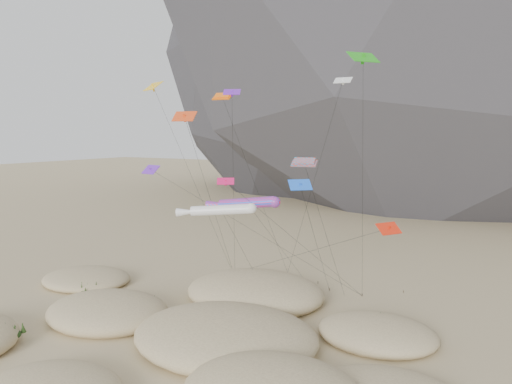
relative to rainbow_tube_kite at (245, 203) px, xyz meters
The scene contains 9 objects.
ground 17.01m from the rainbow_tube_kite, 89.17° to the right, with size 500.00×500.00×0.00m, color #CCB789.
dunes 13.28m from the rainbow_tube_kite, 95.98° to the right, with size 51.13×36.63×3.94m.
dune_grass 14.45m from the rainbow_tube_kite, 101.40° to the right, with size 42.97×29.34×1.59m.
kite_stakes 15.88m from the rainbow_tube_kite, 82.79° to the left, with size 21.85×5.16×0.30m.
rainbow_tube_kite is the anchor object (origin of this frame).
white_tube_kite 5.07m from the rainbow_tube_kite, 88.09° to the right, with size 7.32×16.03×12.08m.
orange_parafoil 13.00m from the rainbow_tube_kite, 140.17° to the left, with size 5.00×9.95×22.89m.
multi_parafoil 7.32m from the rainbow_tube_kite, 16.36° to the left, with size 2.74×9.17×16.03m.
delta_kites 7.34m from the rainbow_tube_kite, 33.35° to the right, with size 28.82×18.63×25.57m.
Camera 1 is at (25.62, -30.00, 18.44)m, focal length 35.00 mm.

